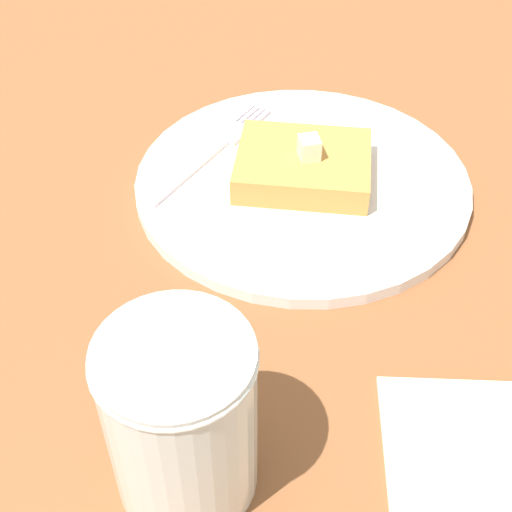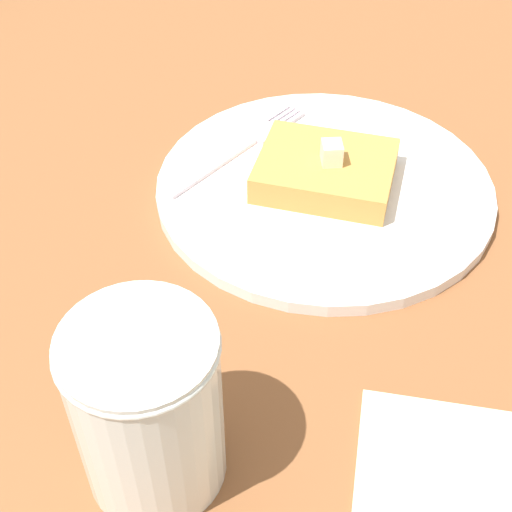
% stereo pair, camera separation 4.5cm
% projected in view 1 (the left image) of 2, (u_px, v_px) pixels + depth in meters
% --- Properties ---
extents(table_surface, '(1.06, 1.06, 0.02)m').
position_uv_depth(table_surface, '(190.00, 152.00, 0.63)').
color(table_surface, brown).
rests_on(table_surface, ground).
extents(plate, '(0.27, 0.27, 0.01)m').
position_uv_depth(plate, '(302.00, 182.00, 0.57)').
color(plate, silver).
rests_on(plate, table_surface).
extents(toast_slice_center, '(0.10, 0.12, 0.02)m').
position_uv_depth(toast_slice_center, '(303.00, 166.00, 0.56)').
color(toast_slice_center, '#BC843D').
rests_on(toast_slice_center, plate).
extents(butter_pat_primary, '(0.02, 0.02, 0.02)m').
position_uv_depth(butter_pat_primary, '(309.00, 148.00, 0.54)').
color(butter_pat_primary, '#F7E8C6').
rests_on(butter_pat_primary, toast_slice_center).
extents(fork, '(0.14, 0.11, 0.00)m').
position_uv_depth(fork, '(217.00, 146.00, 0.60)').
color(fork, silver).
rests_on(fork, plate).
extents(syrup_jar, '(0.08, 0.08, 0.11)m').
position_uv_depth(syrup_jar, '(182.00, 426.00, 0.36)').
color(syrup_jar, '#431F09').
rests_on(syrup_jar, table_surface).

